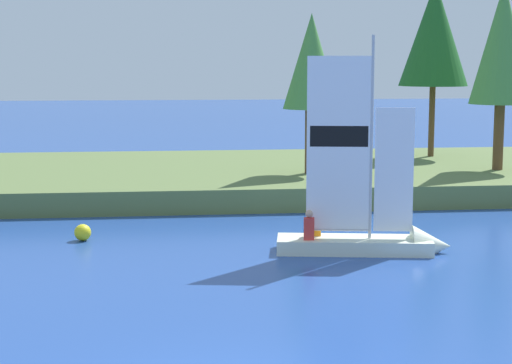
# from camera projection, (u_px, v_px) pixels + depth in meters

# --- Properties ---
(shore_bank) EXTENTS (80.00, 12.70, 0.83)m
(shore_bank) POSITION_uv_depth(u_px,v_px,m) (186.00, 177.00, 34.37)
(shore_bank) COLOR #5B703D
(shore_bank) RESTS_ON ground
(shoreline_tree_left) EXTENTS (2.14, 2.14, 6.04)m
(shoreline_tree_left) POSITION_uv_depth(u_px,v_px,m) (311.00, 63.00, 31.82)
(shoreline_tree_left) COLOR brown
(shoreline_tree_left) RESTS_ON shore_bank
(shoreline_tree_midleft) EXTENTS (3.06, 3.06, 7.77)m
(shoreline_tree_midleft) POSITION_uv_depth(u_px,v_px,m) (434.00, 34.00, 37.43)
(shoreline_tree_midleft) COLOR brown
(shoreline_tree_midleft) RESTS_ON shore_bank
(shoreline_tree_centre) EXTENTS (2.43, 2.43, 7.32)m
(shoreline_tree_centre) POSITION_uv_depth(u_px,v_px,m) (502.00, 44.00, 32.80)
(shoreline_tree_centre) COLOR brown
(shoreline_tree_centre) RESTS_ON shore_bank
(sailboat) EXTENTS (4.76, 1.92, 6.13)m
(sailboat) POSITION_uv_depth(u_px,v_px,m) (380.00, 235.00, 22.65)
(sailboat) COLOR silver
(sailboat) RESTS_ON ground
(channel_buoy) EXTENTS (0.48, 0.48, 0.48)m
(channel_buoy) POSITION_uv_depth(u_px,v_px,m) (83.00, 232.00, 24.16)
(channel_buoy) COLOR yellow
(channel_buoy) RESTS_ON ground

